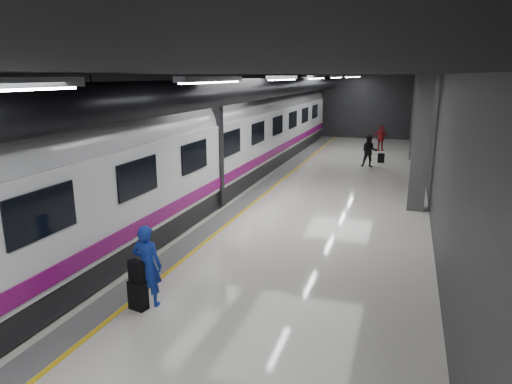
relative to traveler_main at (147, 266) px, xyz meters
The scene contains 9 objects.
ground 6.83m from the traveler_main, 85.35° to the left, with size 40.00×40.00×0.00m, color silver.
platform_hall 8.18m from the traveler_main, 88.04° to the left, with size 10.02×40.02×4.51m.
train 7.38m from the traveler_main, 111.76° to the left, with size 3.05×38.00×4.05m.
traveler_main is the anchor object (origin of this frame).
suitcase_main 0.60m from the traveler_main, 113.57° to the right, with size 0.36×0.23×0.58m, color black.
shoulder_bag 0.25m from the traveler_main, 115.56° to the right, with size 0.32×0.17×0.42m, color black.
traveler_far_a 16.07m from the traveler_main, 79.49° to the left, with size 0.78×0.61×1.61m, color black.
traveler_far_b 21.49m from the traveler_main, 81.60° to the left, with size 0.90×0.37×1.54m, color maroon.
suitcase_far 17.59m from the traveler_main, 78.73° to the left, with size 0.33×0.21×0.49m, color black.
Camera 1 is at (4.11, -13.97, 4.47)m, focal length 32.00 mm.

